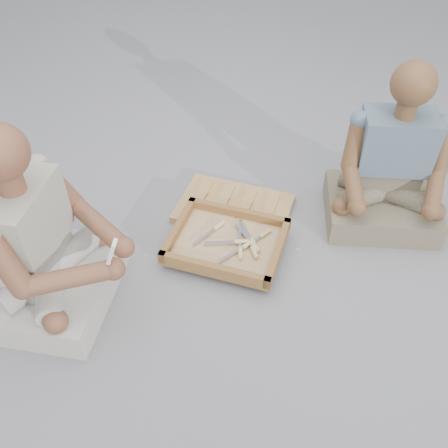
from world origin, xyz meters
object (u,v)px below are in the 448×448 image
(craftsman, at_px, (44,251))
(companion, at_px, (389,174))
(carved_panel, at_px, (234,208))
(tool_tray, at_px, (227,242))

(craftsman, bearing_deg, companion, 119.35)
(carved_panel, relative_size, companion, 0.68)
(craftsman, relative_size, companion, 1.05)
(carved_panel, xyz_separation_m, craftsman, (-0.58, -0.82, 0.29))
(carved_panel, bearing_deg, companion, 15.02)
(craftsman, bearing_deg, tool_tray, 120.98)
(tool_tray, height_order, companion, companion)
(carved_panel, relative_size, tool_tray, 1.08)
(craftsman, distance_m, companion, 1.68)
(carved_panel, distance_m, craftsman, 1.05)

